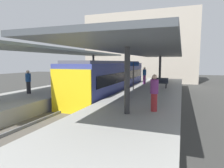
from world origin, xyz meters
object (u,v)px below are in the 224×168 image
Objects in this scene: platform_bench at (160,82)px; passenger_mid_platform at (144,75)px; platform_sign at (133,69)px; commuter_train at (111,79)px; passenger_near_bench at (28,82)px; passenger_far_end at (154,92)px.

passenger_mid_platform is at bearing 124.59° from platform_bench.
platform_bench is 2.85m from platform_sign.
platform_sign reaches higher than passenger_mid_platform.
commuter_train is 6.15× the size of platform_sign.
platform_sign is 1.35× the size of passenger_near_bench.
passenger_near_bench is (-6.43, -4.44, -0.77)m from platform_sign.
passenger_mid_platform is 11.06m from passenger_far_end.
commuter_train is at bearing 122.59° from passenger_far_end.
passenger_mid_platform is (-1.80, 2.61, 0.41)m from platform_bench.
passenger_near_bench reaches higher than platform_bench.
platform_bench is at bearing 8.16° from commuter_train.
passenger_near_bench is 10.99m from passenger_mid_platform.
platform_bench is (4.19, 0.60, -0.26)m from commuter_train.
platform_sign is (2.32, -1.21, 0.90)m from commuter_train.
platform_sign is 7.85m from passenger_near_bench.
passenger_far_end is at bearing -57.41° from commuter_train.
passenger_far_end is (4.84, -7.57, 0.13)m from commuter_train.
passenger_far_end is (2.52, -6.36, -0.76)m from platform_sign.
platform_bench is 10.40m from passenger_near_bench.
passenger_far_end reaches higher than passenger_near_bench.
platform_sign is at bearing 34.62° from passenger_near_bench.
passenger_mid_platform is (2.39, 3.21, 0.14)m from commuter_train.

